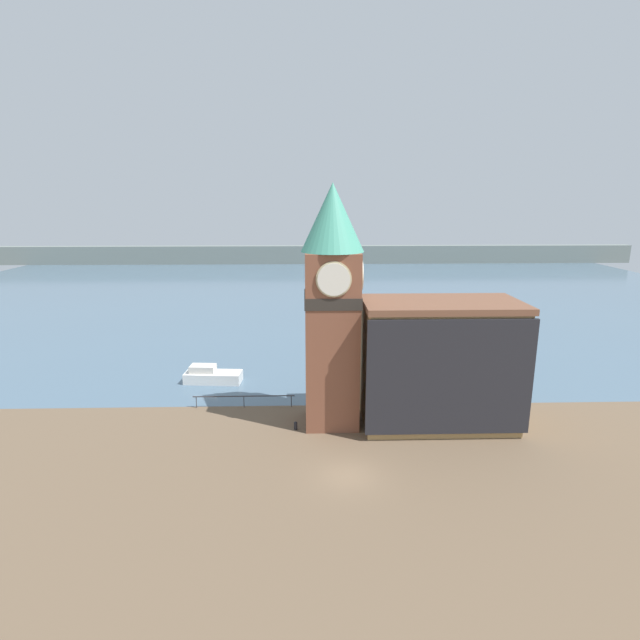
# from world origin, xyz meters

# --- Properties ---
(ground_plane) EXTENTS (160.00, 160.00, 0.00)m
(ground_plane) POSITION_xyz_m (0.00, 0.00, 0.00)
(ground_plane) COLOR brown
(water) EXTENTS (160.00, 120.00, 0.00)m
(water) POSITION_xyz_m (0.00, 71.70, -0.00)
(water) COLOR slate
(water) RESTS_ON ground_plane
(far_shoreline) EXTENTS (180.00, 3.00, 5.00)m
(far_shoreline) POSITION_xyz_m (0.00, 111.70, 2.50)
(far_shoreline) COLOR slate
(far_shoreline) RESTS_ON water
(pier_railing) EXTENTS (8.95, 0.08, 1.09)m
(pier_railing) POSITION_xyz_m (-8.22, 11.45, 0.94)
(pier_railing) COLOR #333338
(pier_railing) RESTS_ON ground_plane
(clock_tower) EXTENTS (4.81, 4.81, 19.14)m
(clock_tower) POSITION_xyz_m (-0.65, 8.27, 10.15)
(clock_tower) COLOR brown
(clock_tower) RESTS_ON ground_plane
(pier_building) EXTENTS (12.47, 6.62, 10.20)m
(pier_building) POSITION_xyz_m (7.94, 7.89, 5.12)
(pier_building) COLOR #A88451
(pier_building) RESTS_ON ground_plane
(boat_near) EXTENTS (5.76, 2.56, 1.76)m
(boat_near) POSITION_xyz_m (-12.21, 17.81, 0.68)
(boat_near) COLOR silver
(boat_near) RESTS_ON water
(mooring_bollard_near) EXTENTS (0.29, 0.29, 0.66)m
(mooring_bollard_near) POSITION_xyz_m (-3.58, 6.99, 0.36)
(mooring_bollard_near) COLOR black
(mooring_bollard_near) RESTS_ON ground_plane
(mooring_bollard_far) EXTENTS (0.33, 0.33, 0.65)m
(mooring_bollard_far) POSITION_xyz_m (-2.26, 9.12, 0.35)
(mooring_bollard_far) COLOR black
(mooring_bollard_far) RESTS_ON ground_plane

